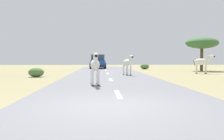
# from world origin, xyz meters

# --- Properties ---
(ground_plane) EXTENTS (90.00, 90.00, 0.00)m
(ground_plane) POSITION_xyz_m (0.00, 0.00, 0.00)
(ground_plane) COLOR #998E60
(road) EXTENTS (6.00, 64.00, 0.05)m
(road) POSITION_xyz_m (0.31, 0.00, 0.03)
(road) COLOR slate
(road) RESTS_ON ground_plane
(lane_markings) EXTENTS (0.16, 56.00, 0.01)m
(lane_markings) POSITION_xyz_m (0.31, -1.00, 0.05)
(lane_markings) COLOR silver
(lane_markings) RESTS_ON road
(zebra_0) EXTENTS (0.50, 1.63, 1.54)m
(zebra_0) POSITION_xyz_m (-0.52, 4.99, 0.97)
(zebra_0) COLOR silver
(zebra_0) RESTS_ON road
(zebra_1) EXTENTS (0.76, 1.58, 1.53)m
(zebra_1) POSITION_xyz_m (1.75, 11.93, 0.96)
(zebra_1) COLOR silver
(zebra_1) RESTS_ON road
(zebra_2) EXTENTS (1.59, 1.15, 1.66)m
(zebra_2) POSITION_xyz_m (8.42, 14.31, 0.99)
(zebra_2) COLOR silver
(zebra_2) RESTS_ON ground_plane
(car_0) EXTENTS (2.08, 4.37, 1.74)m
(car_0) POSITION_xyz_m (-0.59, 25.10, 0.85)
(car_0) COLOR #1E479E
(car_0) RESTS_ON road
(tree_1) EXTENTS (3.33, 3.33, 3.49)m
(tree_1) POSITION_xyz_m (10.33, 19.02, 2.88)
(tree_1) COLOR #4C3823
(tree_1) RESTS_ON ground_plane
(bush_0) EXTENTS (1.07, 0.96, 0.64)m
(bush_0) POSITION_xyz_m (5.16, 23.55, 0.32)
(bush_0) COLOR #4C7038
(bush_0) RESTS_ON ground_plane
(bush_1) EXTENTS (1.06, 0.96, 0.64)m
(bush_1) POSITION_xyz_m (-4.71, 10.94, 0.32)
(bush_1) COLOR #4C7038
(bush_1) RESTS_ON ground_plane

